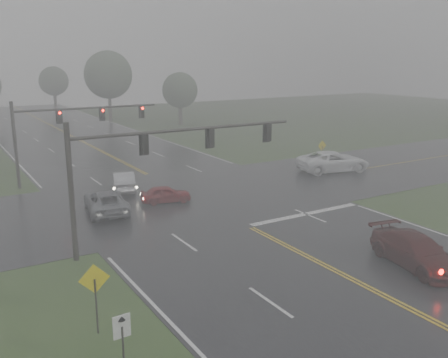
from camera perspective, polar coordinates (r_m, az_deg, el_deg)
main_road at (r=34.67m, az=-2.41°, el=-2.80°), size 18.00×160.00×0.02m
cross_street at (r=36.36m, az=-3.92°, el=-2.02°), size 120.00×14.00×0.02m
stop_bar at (r=32.71m, az=9.33°, el=-4.01°), size 8.50×0.50×0.01m
sedan_maroon at (r=26.34m, az=20.95°, el=-9.29°), size 3.13×5.61×1.54m
sedan_red at (r=35.09m, az=-6.66°, el=-2.68°), size 3.71×2.20×1.18m
sedan_silver at (r=38.72m, az=-11.36°, el=-1.28°), size 2.73×4.67×1.45m
car_grey at (r=33.55m, az=-13.28°, el=-3.75°), size 3.24×5.56×1.45m
pickup_white at (r=45.23m, az=12.32°, el=0.86°), size 6.93×4.34×1.78m
signal_gantry_near at (r=26.22m, az=-8.62°, el=2.59°), size 13.15×0.30×6.93m
signal_gantry_far at (r=41.48m, az=-18.05°, el=5.91°), size 11.60×0.34×6.67m
sign_diamond_west at (r=19.00m, az=-14.54°, el=-11.88°), size 1.13×0.15×2.73m
sign_arrow_white at (r=15.94m, az=-11.53°, el=-17.39°), size 0.56×0.10×2.51m
sign_diamond_east at (r=46.71m, az=11.14°, el=3.41°), size 1.03×0.13×2.47m
tree_ne_a at (r=80.21m, az=-13.09°, el=11.51°), size 7.34×7.34×10.78m
tree_e_near at (r=74.54m, az=-5.06°, el=10.06°), size 5.22×5.22×7.66m
tree_n_far at (r=101.21m, az=-18.89°, el=10.53°), size 5.48×5.48×8.05m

